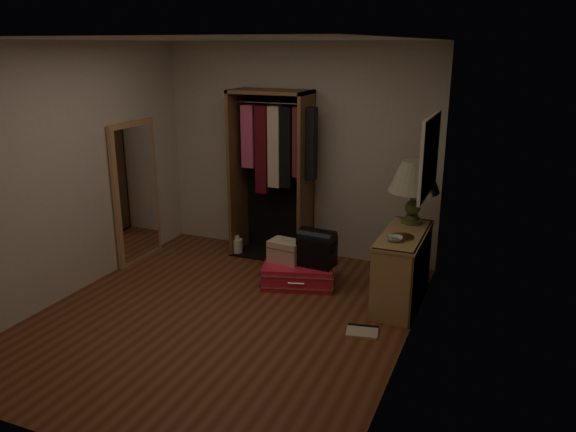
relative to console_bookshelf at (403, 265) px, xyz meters
The scene contains 13 objects.
ground 1.90m from the console_bookshelf, 145.98° to the right, with size 4.00×4.00×0.00m, color brown.
room_walls 2.09m from the console_bookshelf, 145.78° to the right, with size 3.52×4.02×2.60m.
console_bookshelf is the anchor object (origin of this frame).
open_wardrobe 2.06m from the console_bookshelf, 157.22° to the left, with size 1.05×0.50×2.05m.
floor_mirror 3.27m from the console_bookshelf, behind, with size 0.06×0.80×1.70m.
pink_suitcase 1.18m from the console_bookshelf, behind, with size 0.92×0.77×0.24m.
train_case 1.30m from the console_bookshelf, behind, with size 0.39×0.29×0.26m.
black_bag 0.94m from the console_bookshelf, behind, with size 0.41×0.28×0.42m.
table_lamp 0.91m from the console_bookshelf, 89.45° to the left, with size 0.69×0.69×0.66m.
brass_tray 0.40m from the console_bookshelf, 88.94° to the right, with size 0.25×0.25×0.01m.
ceramic_bowl 0.48m from the console_bookshelf, 98.90° to the right, with size 0.16×0.16×0.04m, color #B2D6B7.
white_jug 2.29m from the console_bookshelf, 165.68° to the left, with size 0.16×0.16×0.24m.
floor_book 0.92m from the console_bookshelf, 103.14° to the right, with size 0.33×0.28×0.03m.
Camera 1 is at (2.49, -4.35, 2.56)m, focal length 35.00 mm.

